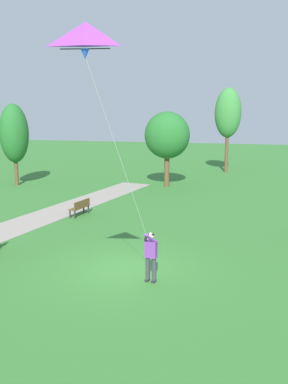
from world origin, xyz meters
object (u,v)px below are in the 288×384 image
object	(u,v)px
person_kite_flyer	(151,252)
tree_lakeside_near	(167,136)
tree_lakeside_far	(14,134)
park_bench_far_walkway	(80,207)
flying_kite	(87,43)
tree_behind_path	(228,113)

from	to	relation	value
person_kite_flyer	tree_lakeside_near	world-z (taller)	tree_lakeside_near
tree_lakeside_far	tree_lakeside_near	xyz separation A→B (m)	(11.44, 2.24, -0.11)
park_bench_far_walkway	tree_lakeside_far	xyz separation A→B (m)	(-8.49, 7.71, 3.47)
person_kite_flyer	tree_lakeside_near	xyz separation A→B (m)	(-2.89, 17.85, 2.83)
tree_lakeside_far	person_kite_flyer	bearing A→B (deg)	-47.45
tree_lakeside_near	flying_kite	bearing A→B (deg)	-84.08
person_kite_flyer	park_bench_far_walkway	distance (m)	9.84
person_kite_flyer	flying_kite	size ratio (longest dim) A/B	0.31
flying_kite	tree_lakeside_near	distance (m)	21.93
park_bench_far_walkway	tree_lakeside_near	world-z (taller)	tree_lakeside_near
flying_kite	park_bench_far_walkway	bearing A→B (deg)	114.06
park_bench_far_walkway	tree_behind_path	bearing A→B (deg)	69.62
tree_lakeside_far	tree_behind_path	bearing A→B (deg)	35.40
flying_kite	park_bench_far_walkway	world-z (taller)	flying_kite
person_kite_flyer	tree_behind_path	size ratio (longest dim) A/B	0.24
tree_behind_path	tree_lakeside_far	bearing A→B (deg)	-144.60
flying_kite	tree_behind_path	xyz separation A→B (m)	(1.76, 30.27, -1.83)
tree_lakeside_near	person_kite_flyer	bearing A→B (deg)	-80.80
park_bench_far_walkway	person_kite_flyer	bearing A→B (deg)	-53.54
person_kite_flyer	tree_behind_path	bearing A→B (deg)	87.64
flying_kite	tree_lakeside_far	distance (m)	23.89
park_bench_far_walkway	tree_lakeside_far	bearing A→B (deg)	137.77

